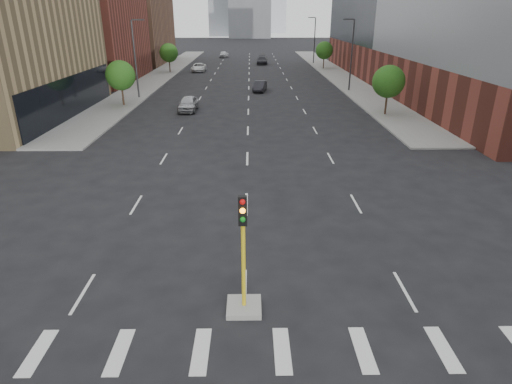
{
  "coord_description": "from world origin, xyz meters",
  "views": [
    {
      "loc": [
        0.27,
        -3.27,
        9.57
      ],
      "look_at": [
        0.48,
        13.71,
        2.5
      ],
      "focal_mm": 30.0,
      "sensor_mm": 36.0,
      "label": 1
    }
  ],
  "objects_px": {
    "car_near_left": "(188,104)",
    "car_deep_right": "(262,60)",
    "median_traffic_signal": "(244,287)",
    "car_distant": "(224,54)",
    "car_mid_right": "(260,86)",
    "car_far_left": "(199,67)"
  },
  "relations": [
    {
      "from": "car_near_left",
      "to": "car_deep_right",
      "type": "height_order",
      "value": "car_deep_right"
    },
    {
      "from": "median_traffic_signal",
      "to": "car_distant",
      "type": "height_order",
      "value": "median_traffic_signal"
    },
    {
      "from": "car_deep_right",
      "to": "car_distant",
      "type": "height_order",
      "value": "car_deep_right"
    },
    {
      "from": "car_deep_right",
      "to": "car_distant",
      "type": "xyz_separation_m",
      "value": [
        -8.75,
        15.15,
        -0.03
      ]
    },
    {
      "from": "car_distant",
      "to": "car_near_left",
      "type": "bearing_deg",
      "value": -84.96
    },
    {
      "from": "car_mid_right",
      "to": "car_far_left",
      "type": "relative_size",
      "value": 0.79
    },
    {
      "from": "car_mid_right",
      "to": "car_distant",
      "type": "xyz_separation_m",
      "value": [
        -7.61,
        49.0,
        0.07
      ]
    },
    {
      "from": "car_far_left",
      "to": "median_traffic_signal",
      "type": "bearing_deg",
      "value": -83.14
    },
    {
      "from": "car_far_left",
      "to": "car_deep_right",
      "type": "height_order",
      "value": "car_deep_right"
    },
    {
      "from": "median_traffic_signal",
      "to": "car_mid_right",
      "type": "bearing_deg",
      "value": 88.13
    },
    {
      "from": "car_near_left",
      "to": "car_distant",
      "type": "xyz_separation_m",
      "value": [
        0.32,
        61.48,
        -0.03
      ]
    },
    {
      "from": "median_traffic_signal",
      "to": "car_distant",
      "type": "xyz_separation_m",
      "value": [
        -6.11,
        95.05,
        -0.22
      ]
    },
    {
      "from": "car_near_left",
      "to": "car_far_left",
      "type": "xyz_separation_m",
      "value": [
        -2.69,
        34.39,
        -0.06
      ]
    },
    {
      "from": "car_distant",
      "to": "median_traffic_signal",
      "type": "bearing_deg",
      "value": -80.99
    },
    {
      "from": "car_mid_right",
      "to": "car_far_left",
      "type": "bearing_deg",
      "value": 125.39
    },
    {
      "from": "car_near_left",
      "to": "car_mid_right",
      "type": "distance_m",
      "value": 14.79
    },
    {
      "from": "car_deep_right",
      "to": "car_distant",
      "type": "relative_size",
      "value": 1.22
    },
    {
      "from": "car_near_left",
      "to": "car_mid_right",
      "type": "relative_size",
      "value": 1.11
    },
    {
      "from": "median_traffic_signal",
      "to": "car_far_left",
      "type": "xyz_separation_m",
      "value": [
        -9.12,
        67.96,
        -0.26
      ]
    },
    {
      "from": "car_far_left",
      "to": "car_deep_right",
      "type": "bearing_deg",
      "value": 44.66
    },
    {
      "from": "median_traffic_signal",
      "to": "car_mid_right",
      "type": "height_order",
      "value": "median_traffic_signal"
    },
    {
      "from": "car_deep_right",
      "to": "car_distant",
      "type": "distance_m",
      "value": 17.5
    }
  ]
}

